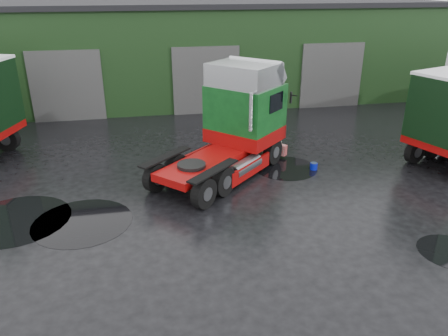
# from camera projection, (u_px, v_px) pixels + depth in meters

# --- Properties ---
(ground) EXTENTS (100.00, 100.00, 0.00)m
(ground) POSITION_uv_depth(u_px,v_px,m) (212.00, 235.00, 13.99)
(ground) COLOR black
(warehouse) EXTENTS (32.40, 12.40, 6.30)m
(warehouse) POSITION_uv_depth(u_px,v_px,m) (193.00, 47.00, 31.13)
(warehouse) COLOR black
(warehouse) RESTS_ON ground
(hero_tractor) EXTENTS (7.28, 7.19, 4.46)m
(hero_tractor) POSITION_uv_depth(u_px,v_px,m) (218.00, 125.00, 17.35)
(hero_tractor) COLOR #0D4316
(hero_tractor) RESTS_ON ground
(wash_bucket) EXTENTS (0.37, 0.37, 0.30)m
(wash_bucket) POSITION_uv_depth(u_px,v_px,m) (314.00, 166.00, 18.82)
(wash_bucket) COLOR #07119E
(wash_bucket) RESTS_ON ground
(tree_back_a) EXTENTS (4.40, 4.40, 9.50)m
(tree_back_a) POSITION_uv_depth(u_px,v_px,m) (87.00, 15.00, 38.13)
(tree_back_a) COLOR black
(tree_back_a) RESTS_ON ground
(tree_back_b) EXTENTS (4.40, 4.40, 7.50)m
(tree_back_b) POSITION_uv_depth(u_px,v_px,m) (263.00, 24.00, 41.31)
(tree_back_b) COLOR black
(tree_back_b) RESTS_ON ground
(puddle_1) EXTENTS (2.73, 2.73, 0.01)m
(puddle_1) POSITION_uv_depth(u_px,v_px,m) (286.00, 168.00, 19.02)
(puddle_1) COLOR black
(puddle_1) RESTS_ON ground
(puddle_2) EXTENTS (3.63, 3.63, 0.01)m
(puddle_2) POSITION_uv_depth(u_px,v_px,m) (16.00, 220.00, 14.88)
(puddle_2) COLOR black
(puddle_2) RESTS_ON ground
(puddle_4) EXTENTS (3.34, 3.34, 0.01)m
(puddle_4) POSITION_uv_depth(u_px,v_px,m) (83.00, 222.00, 14.75)
(puddle_4) COLOR black
(puddle_4) RESTS_ON ground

